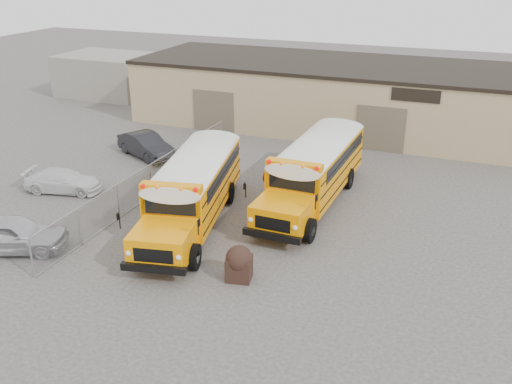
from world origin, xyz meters
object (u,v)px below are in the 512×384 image
at_px(tarp_bundle, 239,263).
at_px(car_dark, 146,145).
at_px(car_silver, 12,234).
at_px(school_bus_left, 223,142).
at_px(school_bus_right, 348,131).
at_px(car_white, 64,181).

relative_size(tarp_bundle, car_dark, 0.32).
bearing_deg(car_silver, school_bus_left, -42.92).
bearing_deg(tarp_bundle, car_silver, -171.69).
bearing_deg(school_bus_right, car_silver, -122.55).
bearing_deg(car_white, school_bus_left, -62.20).
relative_size(school_bus_left, tarp_bundle, 7.66).
relative_size(car_silver, car_white, 1.12).
height_order(car_white, car_dark, car_dark).
distance_m(school_bus_left, car_silver, 13.13).
height_order(school_bus_right, car_dark, school_bus_right).
xyz_separation_m(tarp_bundle, car_silver, (-10.18, -1.49, 0.05)).
relative_size(school_bus_left, car_silver, 2.39).
bearing_deg(car_dark, tarp_bundle, -108.92).
xyz_separation_m(school_bus_right, car_silver, (-10.87, -17.03, -1.08)).
xyz_separation_m(school_bus_left, car_silver, (-4.57, -12.26, -1.06)).
bearing_deg(school_bus_left, car_dark, 173.22).
relative_size(school_bus_right, car_white, 2.65).
height_order(school_bus_right, car_silver, school_bus_right).
bearing_deg(school_bus_left, school_bus_right, 37.11).
distance_m(school_bus_right, car_dark, 12.81).
relative_size(school_bus_left, car_dark, 2.47).
xyz_separation_m(school_bus_left, school_bus_right, (6.30, 4.76, 0.03)).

